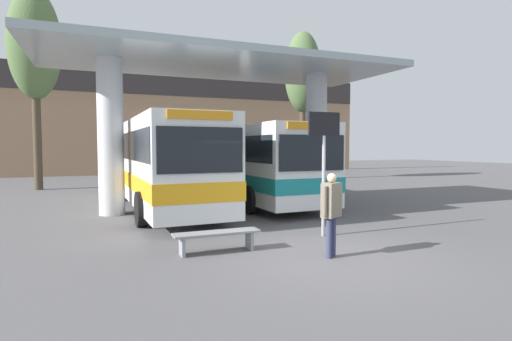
{
  "coord_description": "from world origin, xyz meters",
  "views": [
    {
      "loc": [
        -4.52,
        -7.21,
        2.31
      ],
      "look_at": [
        0.0,
        3.97,
        1.6
      ],
      "focal_mm": 28.0,
      "sensor_mm": 36.0,
      "label": 1
    }
  ],
  "objects_px": {
    "transit_bus_left_bay": "(161,160)",
    "transit_bus_center_bay": "(248,160)",
    "waiting_bench_near_pillar": "(217,237)",
    "info_sign_platform": "(324,149)",
    "poplar_tree_behind_right": "(34,46)",
    "poplar_tree_behind_left": "(303,74)",
    "pedestrian_waiting": "(331,206)",
    "parked_car_street": "(267,162)"
  },
  "relations": [
    {
      "from": "poplar_tree_behind_right",
      "to": "parked_car_street",
      "type": "bearing_deg",
      "value": 22.81
    },
    {
      "from": "parked_car_street",
      "to": "poplar_tree_behind_left",
      "type": "bearing_deg",
      "value": -93.55
    },
    {
      "from": "transit_bus_center_bay",
      "to": "waiting_bench_near_pillar",
      "type": "xyz_separation_m",
      "value": [
        -3.64,
        -7.65,
        -1.39
      ]
    },
    {
      "from": "pedestrian_waiting",
      "to": "poplar_tree_behind_left",
      "type": "xyz_separation_m",
      "value": [
        9.18,
        18.08,
        6.39
      ]
    },
    {
      "from": "waiting_bench_near_pillar",
      "to": "info_sign_platform",
      "type": "bearing_deg",
      "value": 9.83
    },
    {
      "from": "poplar_tree_behind_left",
      "to": "pedestrian_waiting",
      "type": "bearing_deg",
      "value": -116.91
    },
    {
      "from": "pedestrian_waiting",
      "to": "parked_car_street",
      "type": "height_order",
      "value": "parked_car_street"
    },
    {
      "from": "poplar_tree_behind_right",
      "to": "waiting_bench_near_pillar",
      "type": "bearing_deg",
      "value": -71.75
    },
    {
      "from": "waiting_bench_near_pillar",
      "to": "parked_car_street",
      "type": "relative_size",
      "value": 0.45
    },
    {
      "from": "transit_bus_left_bay",
      "to": "poplar_tree_behind_left",
      "type": "bearing_deg",
      "value": -140.91
    },
    {
      "from": "transit_bus_left_bay",
      "to": "transit_bus_center_bay",
      "type": "height_order",
      "value": "transit_bus_left_bay"
    },
    {
      "from": "poplar_tree_behind_left",
      "to": "parked_car_street",
      "type": "distance_m",
      "value": 8.95
    },
    {
      "from": "waiting_bench_near_pillar",
      "to": "poplar_tree_behind_right",
      "type": "bearing_deg",
      "value": 108.25
    },
    {
      "from": "transit_bus_left_bay",
      "to": "pedestrian_waiting",
      "type": "xyz_separation_m",
      "value": [
        2.23,
        -8.18,
        -0.74
      ]
    },
    {
      "from": "info_sign_platform",
      "to": "poplar_tree_behind_right",
      "type": "height_order",
      "value": "poplar_tree_behind_right"
    },
    {
      "from": "waiting_bench_near_pillar",
      "to": "poplar_tree_behind_left",
      "type": "bearing_deg",
      "value": 56.13
    },
    {
      "from": "info_sign_platform",
      "to": "parked_car_street",
      "type": "xyz_separation_m",
      "value": [
        8.23,
        22.47,
        -1.28
      ]
    },
    {
      "from": "transit_bus_center_bay",
      "to": "poplar_tree_behind_right",
      "type": "relative_size",
      "value": 0.98
    },
    {
      "from": "transit_bus_center_bay",
      "to": "parked_car_street",
      "type": "bearing_deg",
      "value": -118.11
    },
    {
      "from": "info_sign_platform",
      "to": "parked_car_street",
      "type": "distance_m",
      "value": 23.96
    },
    {
      "from": "waiting_bench_near_pillar",
      "to": "poplar_tree_behind_right",
      "type": "relative_size",
      "value": 0.18
    },
    {
      "from": "pedestrian_waiting",
      "to": "poplar_tree_behind_right",
      "type": "bearing_deg",
      "value": 84.65
    },
    {
      "from": "transit_bus_left_bay",
      "to": "parked_car_street",
      "type": "relative_size",
      "value": 2.54
    },
    {
      "from": "pedestrian_waiting",
      "to": "poplar_tree_behind_right",
      "type": "xyz_separation_m",
      "value": [
        -7.39,
        17.31,
        6.58
      ]
    },
    {
      "from": "parked_car_street",
      "to": "poplar_tree_behind_right",
      "type": "bearing_deg",
      "value": -161.09
    },
    {
      "from": "transit_bus_left_bay",
      "to": "transit_bus_center_bay",
      "type": "relative_size",
      "value": 1.04
    },
    {
      "from": "transit_bus_left_bay",
      "to": "info_sign_platform",
      "type": "distance_m",
      "value": 7.13
    },
    {
      "from": "transit_bus_center_bay",
      "to": "waiting_bench_near_pillar",
      "type": "bearing_deg",
      "value": 62.84
    },
    {
      "from": "info_sign_platform",
      "to": "waiting_bench_near_pillar",
      "type": "bearing_deg",
      "value": -170.17
    },
    {
      "from": "transit_bus_center_bay",
      "to": "parked_car_street",
      "type": "distance_m",
      "value": 17.14
    },
    {
      "from": "poplar_tree_behind_left",
      "to": "parked_car_street",
      "type": "bearing_deg",
      "value": 90.35
    },
    {
      "from": "info_sign_platform",
      "to": "poplar_tree_behind_right",
      "type": "xyz_separation_m",
      "value": [
        -8.31,
        15.51,
        5.38
      ]
    },
    {
      "from": "transit_bus_left_bay",
      "to": "transit_bus_center_bay",
      "type": "xyz_separation_m",
      "value": [
        3.77,
        0.75,
        -0.08
      ]
    },
    {
      "from": "waiting_bench_near_pillar",
      "to": "pedestrian_waiting",
      "type": "distance_m",
      "value": 2.57
    },
    {
      "from": "info_sign_platform",
      "to": "poplar_tree_behind_left",
      "type": "height_order",
      "value": "poplar_tree_behind_left"
    },
    {
      "from": "info_sign_platform",
      "to": "poplar_tree_behind_right",
      "type": "relative_size",
      "value": 0.3
    },
    {
      "from": "transit_bus_center_bay",
      "to": "info_sign_platform",
      "type": "height_order",
      "value": "info_sign_platform"
    },
    {
      "from": "waiting_bench_near_pillar",
      "to": "pedestrian_waiting",
      "type": "xyz_separation_m",
      "value": [
        2.1,
        -1.27,
        0.73
      ]
    },
    {
      "from": "transit_bus_center_bay",
      "to": "poplar_tree_behind_left",
      "type": "relative_size",
      "value": 1.01
    },
    {
      "from": "info_sign_platform",
      "to": "pedestrian_waiting",
      "type": "height_order",
      "value": "info_sign_platform"
    },
    {
      "from": "transit_bus_center_bay",
      "to": "waiting_bench_near_pillar",
      "type": "distance_m",
      "value": 8.59
    },
    {
      "from": "transit_bus_center_bay",
      "to": "pedestrian_waiting",
      "type": "distance_m",
      "value": 9.08
    }
  ]
}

